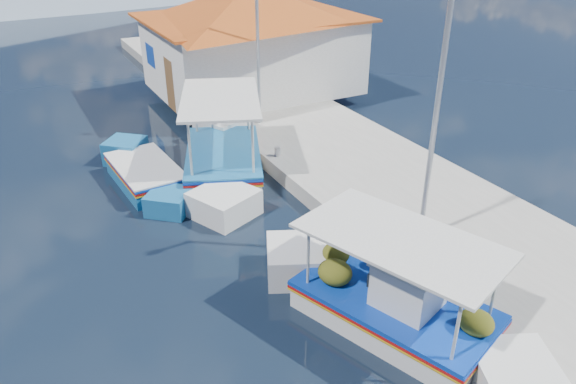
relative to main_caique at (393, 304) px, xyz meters
name	(u,v)px	position (x,y,z in m)	size (l,w,h in m)	color
ground	(293,377)	(-2.52, -0.37, -0.45)	(160.00, 160.00, 0.00)	black
quay	(367,173)	(3.38, 5.63, -0.20)	(5.00, 44.00, 0.50)	#A5A29A
bollards	(322,186)	(1.28, 4.88, 0.20)	(0.20, 17.20, 0.30)	#A5A8AD
main_caique	(393,304)	(0.00, 0.00, 0.00)	(3.59, 6.63, 2.32)	silver
caique_green_canopy	(222,161)	(-0.40, 8.28, -0.02)	(4.08, 7.04, 2.84)	silver
caique_blue_hull	(146,175)	(-2.76, 8.70, -0.18)	(1.89, 5.59, 1.00)	#185E93
harbor_building	(252,36)	(3.67, 14.63, 2.33)	(10.49, 10.49, 4.40)	white
lamp_post_near	(434,107)	(1.98, 1.63, 3.40)	(1.21, 0.14, 6.00)	#A5A8AD
lamp_post_far	(255,31)	(1.98, 10.63, 3.40)	(1.21, 0.14, 6.00)	#A5A8AD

